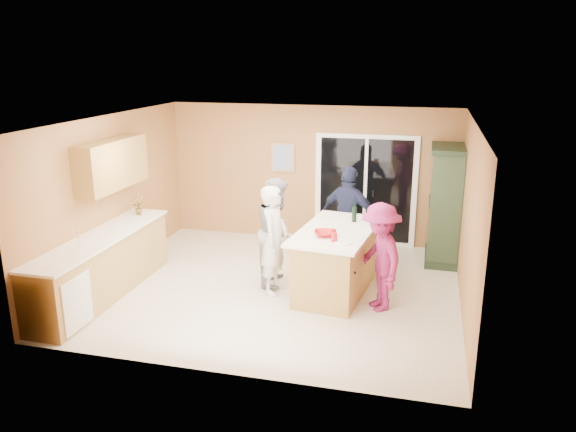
% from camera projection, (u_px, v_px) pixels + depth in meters
% --- Properties ---
extents(floor, '(5.50, 5.50, 0.00)m').
position_uv_depth(floor, '(277.00, 288.00, 8.75)').
color(floor, white).
rests_on(floor, ground).
extents(ceiling, '(5.50, 5.00, 0.10)m').
position_uv_depth(ceiling, '(276.00, 120.00, 8.02)').
color(ceiling, silver).
rests_on(ceiling, wall_back).
extents(wall_back, '(5.50, 0.10, 2.60)m').
position_uv_depth(wall_back, '(311.00, 174.00, 10.71)').
color(wall_back, tan).
rests_on(wall_back, ground).
extents(wall_front, '(5.50, 0.10, 2.60)m').
position_uv_depth(wall_front, '(216.00, 267.00, 6.06)').
color(wall_front, tan).
rests_on(wall_front, ground).
extents(wall_left, '(0.10, 5.00, 2.60)m').
position_uv_depth(wall_left, '(112.00, 197.00, 9.03)').
color(wall_left, tan).
rests_on(wall_left, ground).
extents(wall_right, '(0.10, 5.00, 2.60)m').
position_uv_depth(wall_right, '(469.00, 220.00, 7.74)').
color(wall_right, tan).
rests_on(wall_right, ground).
extents(left_cabinet_run, '(0.65, 3.05, 1.24)m').
position_uv_depth(left_cabinet_run, '(97.00, 270.00, 8.21)').
color(left_cabinet_run, '#A98141').
rests_on(left_cabinet_run, floor).
extents(upper_cabinets, '(0.35, 1.60, 0.75)m').
position_uv_depth(upper_cabinets, '(112.00, 164.00, 8.64)').
color(upper_cabinets, '#A98141').
rests_on(upper_cabinets, wall_left).
extents(sliding_door, '(1.90, 0.07, 2.10)m').
position_uv_depth(sliding_door, '(365.00, 190.00, 10.50)').
color(sliding_door, white).
rests_on(sliding_door, floor).
extents(framed_picture, '(0.46, 0.04, 0.56)m').
position_uv_depth(framed_picture, '(283.00, 157.00, 10.74)').
color(framed_picture, tan).
rests_on(framed_picture, wall_back).
extents(kitchen_island, '(1.25, 2.01, 1.00)m').
position_uv_depth(kitchen_island, '(336.00, 263.00, 8.48)').
color(kitchen_island, '#A98141').
rests_on(kitchen_island, floor).
extents(green_hutch, '(0.58, 1.10, 2.03)m').
position_uv_depth(green_hutch, '(445.00, 206.00, 9.66)').
color(green_hutch, '#213524').
rests_on(green_hutch, floor).
extents(woman_white, '(0.43, 0.62, 1.66)m').
position_uv_depth(woman_white, '(274.00, 240.00, 8.39)').
color(woman_white, silver).
rests_on(woman_white, floor).
extents(woman_grey, '(0.73, 0.89, 1.70)m').
position_uv_depth(woman_grey, '(277.00, 231.00, 8.74)').
color(woman_grey, gray).
rests_on(woman_grey, floor).
extents(woman_navy, '(1.09, 0.69, 1.74)m').
position_uv_depth(woman_navy, '(349.00, 218.00, 9.40)').
color(woman_navy, '#1C1D3E').
rests_on(woman_navy, floor).
extents(woman_magenta, '(0.98, 1.16, 1.55)m').
position_uv_depth(woman_magenta, '(380.00, 257.00, 7.84)').
color(woman_magenta, '#992157').
rests_on(woman_magenta, floor).
extents(serving_bowl, '(0.36, 0.36, 0.07)m').
position_uv_depth(serving_bowl, '(325.00, 233.00, 8.03)').
color(serving_bowl, '#AD1316').
rests_on(serving_bowl, kitchen_island).
extents(tulip_vase, '(0.23, 0.19, 0.37)m').
position_uv_depth(tulip_vase, '(138.00, 204.00, 9.25)').
color(tulip_vase, '#A91810').
rests_on(tulip_vase, left_cabinet_run).
extents(tumbler_near, '(0.11, 0.11, 0.13)m').
position_uv_depth(tumbler_near, '(334.00, 237.00, 7.78)').
color(tumbler_near, '#AD1316').
rests_on(tumbler_near, kitchen_island).
extents(tumbler_far, '(0.09, 0.09, 0.11)m').
position_uv_depth(tumbler_far, '(334.00, 233.00, 8.01)').
color(tumbler_far, '#AD1316').
rests_on(tumbler_far, kitchen_island).
extents(wine_bottle, '(0.07, 0.07, 0.32)m').
position_uv_depth(wine_bottle, '(354.00, 214.00, 8.68)').
color(wine_bottle, black).
rests_on(wine_bottle, kitchen_island).
extents(white_plate, '(0.32, 0.32, 0.02)m').
position_uv_depth(white_plate, '(343.00, 242.00, 7.74)').
color(white_plate, white).
rests_on(white_plate, kitchen_island).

